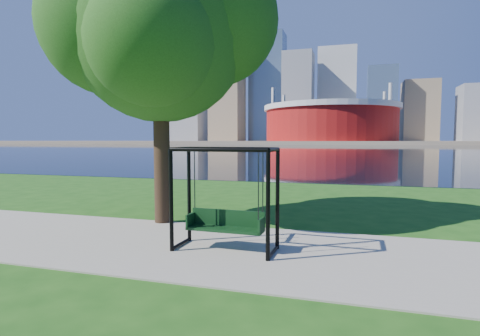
% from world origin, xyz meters
% --- Properties ---
extents(ground, '(900.00, 900.00, 0.00)m').
position_xyz_m(ground, '(0.00, 0.00, 0.00)').
color(ground, '#1E5114').
rests_on(ground, ground).
extents(path, '(120.00, 4.00, 0.03)m').
position_xyz_m(path, '(0.00, -0.50, 0.01)').
color(path, '#9E937F').
rests_on(path, ground).
extents(river, '(900.00, 180.00, 0.02)m').
position_xyz_m(river, '(0.00, 102.00, 0.01)').
color(river, black).
rests_on(river, ground).
extents(far_bank, '(900.00, 228.00, 2.00)m').
position_xyz_m(far_bank, '(0.00, 306.00, 1.00)').
color(far_bank, '#937F60').
rests_on(far_bank, ground).
extents(stadium, '(83.00, 83.00, 32.00)m').
position_xyz_m(stadium, '(-10.00, 235.00, 14.23)').
color(stadium, maroon).
rests_on(stadium, far_bank).
extents(skyline, '(392.00, 66.00, 96.50)m').
position_xyz_m(skyline, '(-4.27, 319.39, 35.89)').
color(skyline, gray).
rests_on(skyline, far_bank).
extents(swing, '(2.09, 0.95, 2.11)m').
position_xyz_m(swing, '(0.15, -0.57, 1.02)').
color(swing, black).
rests_on(swing, ground).
extents(park_tree, '(6.06, 5.47, 7.53)m').
position_xyz_m(park_tree, '(-2.38, 1.46, 5.23)').
color(park_tree, black).
rests_on(park_tree, ground).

